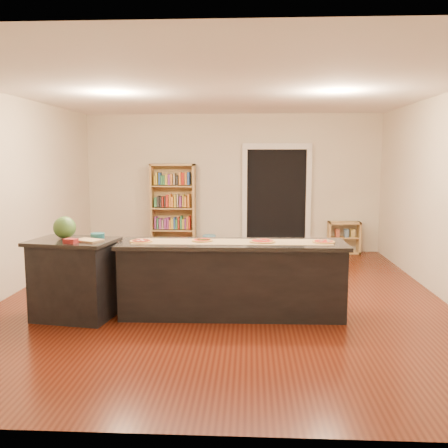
# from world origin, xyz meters

# --- Properties ---
(room) EXTENTS (6.00, 7.00, 2.80)m
(room) POSITION_xyz_m (0.00, 0.00, 1.40)
(room) COLOR beige
(room) RESTS_ON ground
(doorway) EXTENTS (1.40, 0.09, 2.21)m
(doorway) POSITION_xyz_m (0.90, 3.46, 1.20)
(doorway) COLOR black
(doorway) RESTS_ON room
(kitchen_island) EXTENTS (2.77, 0.75, 0.91)m
(kitchen_island) POSITION_xyz_m (0.15, -0.79, 0.46)
(kitchen_island) COLOR black
(kitchen_island) RESTS_ON ground
(side_counter) EXTENTS (0.97, 0.71, 0.96)m
(side_counter) POSITION_xyz_m (-1.74, -1.01, 0.49)
(side_counter) COLOR black
(side_counter) RESTS_ON ground
(bookshelf) EXTENTS (0.90, 0.32, 1.80)m
(bookshelf) POSITION_xyz_m (-1.20, 3.29, 0.90)
(bookshelf) COLOR tan
(bookshelf) RESTS_ON ground
(low_shelf) EXTENTS (0.64, 0.27, 0.64)m
(low_shelf) POSITION_xyz_m (2.26, 3.31, 0.32)
(low_shelf) COLOR tan
(low_shelf) RESTS_ON ground
(waste_bin) EXTENTS (0.26, 0.26, 0.38)m
(waste_bin) POSITION_xyz_m (-0.45, 3.10, 0.19)
(waste_bin) COLOR #69BFEA
(waste_bin) RESTS_ON ground
(kraft_paper) EXTENTS (2.41, 0.48, 0.00)m
(kraft_paper) POSITION_xyz_m (0.15, -0.78, 0.91)
(kraft_paper) COLOR #A38154
(kraft_paper) RESTS_ON kitchen_island
(watermelon) EXTENTS (0.27, 0.27, 0.27)m
(watermelon) POSITION_xyz_m (-1.87, -0.92, 1.10)
(watermelon) COLOR #144214
(watermelon) RESTS_ON side_counter
(cutting_board) EXTENTS (0.36, 0.31, 0.02)m
(cutting_board) POSITION_xyz_m (-1.52, -1.10, 0.97)
(cutting_board) COLOR tan
(cutting_board) RESTS_ON side_counter
(package_red) EXTENTS (0.17, 0.14, 0.05)m
(package_red) POSITION_xyz_m (-1.68, -1.24, 0.99)
(package_red) COLOR maroon
(package_red) RESTS_ON side_counter
(package_teal) EXTENTS (0.17, 0.17, 0.06)m
(package_teal) POSITION_xyz_m (-1.47, -0.89, 0.99)
(package_teal) COLOR #195966
(package_teal) RESTS_ON side_counter
(pizza_a) EXTENTS (0.26, 0.26, 0.02)m
(pizza_a) POSITION_xyz_m (-0.95, -0.85, 0.93)
(pizza_a) COLOR tan
(pizza_a) RESTS_ON kitchen_island
(pizza_b) EXTENTS (0.27, 0.27, 0.02)m
(pizza_b) POSITION_xyz_m (-0.22, -0.75, 0.93)
(pizza_b) COLOR tan
(pizza_b) RESTS_ON kitchen_island
(pizza_c) EXTENTS (0.30, 0.30, 0.02)m
(pizza_c) POSITION_xyz_m (0.52, -0.78, 0.93)
(pizza_c) COLOR tan
(pizza_c) RESTS_ON kitchen_island
(pizza_d) EXTENTS (0.28, 0.28, 0.02)m
(pizza_d) POSITION_xyz_m (1.26, -0.78, 0.93)
(pizza_d) COLOR tan
(pizza_d) RESTS_ON kitchen_island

